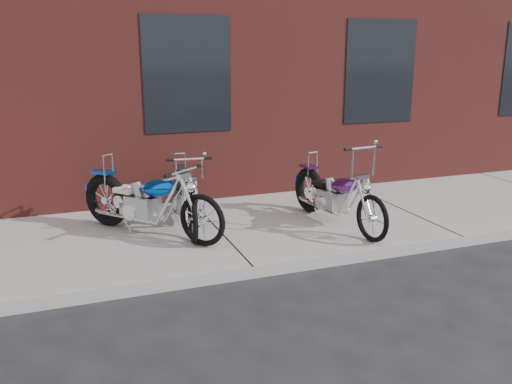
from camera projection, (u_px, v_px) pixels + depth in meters
name	position (u px, v px, depth m)	size (l,w,h in m)	color
ground	(253.00, 279.00, 6.29)	(120.00, 120.00, 0.00)	black
sidewalk	(217.00, 233.00, 7.63)	(22.00, 3.00, 0.15)	#A0A0A0
chopper_purple	(336.00, 198.00, 7.68)	(0.53, 2.17, 1.22)	black
chopper_blue	(148.00, 204.00, 7.25)	(1.60, 1.90, 1.03)	black
chopper_third	(186.00, 199.00, 7.68)	(0.54, 2.12, 1.08)	black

